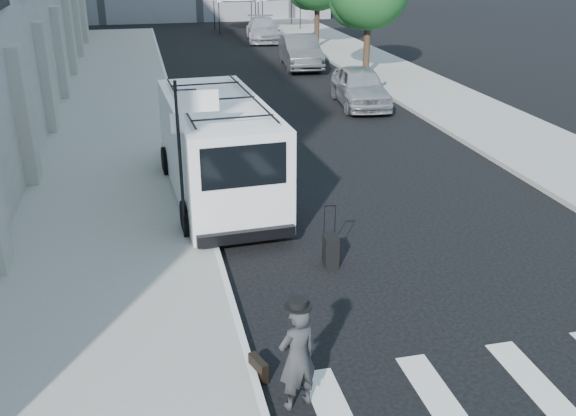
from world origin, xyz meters
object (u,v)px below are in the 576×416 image
briefcase (258,368)px  parked_car_c (263,30)px  businessman (297,357)px  cargo_van (217,148)px  parked_car_b (300,52)px  parked_car_a (360,87)px  suitcase (331,250)px

briefcase → parked_car_c: 35.40m
businessman → briefcase: bearing=-78.5°
cargo_van → parked_car_c: (6.51, 27.00, -0.59)m
briefcase → parked_car_b: (6.98, 24.95, 0.65)m
cargo_van → parked_car_b: 18.46m
cargo_van → parked_car_c: bearing=73.4°
parked_car_a → parked_car_b: 8.65m
briefcase → cargo_van: (0.39, 7.72, 1.16)m
suitcase → parked_car_b: 22.15m
briefcase → suitcase: (2.16, 3.34, 0.17)m
suitcase → parked_car_b: parked_car_b is taller
briefcase → parked_car_c: size_ratio=0.09×
suitcase → cargo_van: bearing=118.3°
cargo_van → businessman: bearing=-92.7°
businessman → parked_car_b: 26.53m
parked_car_a → parked_car_b: (-0.31, 8.64, 0.04)m
cargo_van → parked_car_c: size_ratio=1.38×
businessman → parked_car_b: bearing=-122.4°
businessman → parked_car_a: 18.39m
parked_car_a → cargo_van: bearing=-122.4°
parked_car_a → suitcase: bearing=-105.2°
briefcase → parked_car_c: bearing=60.1°
suitcase → businessman: bearing=-106.7°
cargo_van → parked_car_c: 27.78m
businessman → cargo_van: (-0.04, 8.47, 0.50)m
briefcase → cargo_van: 7.81m
briefcase → parked_car_b: 25.92m
cargo_van → parked_car_b: size_ratio=1.41×
briefcase → parked_car_c: (6.90, 34.72, 0.57)m
parked_car_b → parked_car_c: 9.77m
businessman → suitcase: (1.73, 4.09, -0.50)m
suitcase → parked_car_c: bearing=87.6°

